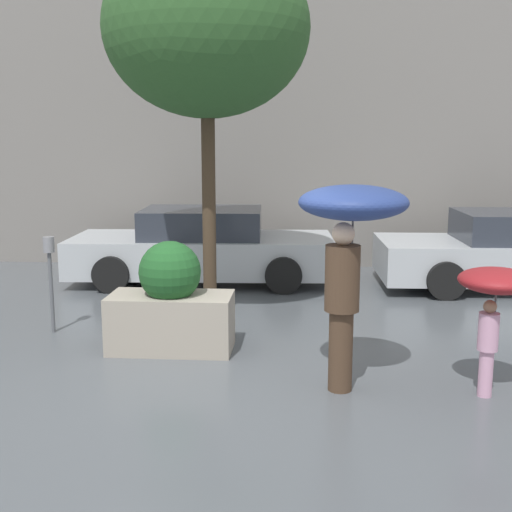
# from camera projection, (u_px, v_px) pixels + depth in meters

# --- Properties ---
(ground_plane) EXTENTS (40.00, 40.00, 0.00)m
(ground_plane) POSITION_uv_depth(u_px,v_px,m) (194.00, 383.00, 6.62)
(ground_plane) COLOR #51565B
(building_facade) EXTENTS (18.00, 0.30, 6.00)m
(building_facade) POSITION_uv_depth(u_px,v_px,m) (248.00, 112.00, 12.47)
(building_facade) COLOR gray
(building_facade) RESTS_ON ground
(planter_box) EXTENTS (1.45, 0.73, 1.31)m
(planter_box) POSITION_uv_depth(u_px,v_px,m) (171.00, 304.00, 7.57)
(planter_box) COLOR #9E9384
(planter_box) RESTS_ON ground
(person_adult) EXTENTS (1.07, 1.07, 2.05)m
(person_adult) POSITION_uv_depth(u_px,v_px,m) (350.00, 228.00, 6.23)
(person_adult) COLOR #473323
(person_adult) RESTS_ON ground
(person_child) EXTENTS (0.73, 0.73, 1.26)m
(person_child) POSITION_uv_depth(u_px,v_px,m) (495.00, 291.00, 6.14)
(person_child) COLOR #D199B7
(person_child) RESTS_ON ground
(parked_car_near) EXTENTS (4.65, 2.19, 1.29)m
(parked_car_near) POSITION_uv_depth(u_px,v_px,m) (203.00, 248.00, 11.31)
(parked_car_near) COLOR #B7BCC1
(parked_car_near) RESTS_ON ground
(street_tree) EXTENTS (2.71, 2.71, 5.06)m
(street_tree) POSITION_uv_depth(u_px,v_px,m) (207.00, 30.00, 8.36)
(street_tree) COLOR #423323
(street_tree) RESTS_ON ground
(parking_meter) EXTENTS (0.14, 0.14, 1.26)m
(parking_meter) POSITION_uv_depth(u_px,v_px,m) (50.00, 264.00, 8.21)
(parking_meter) COLOR #595B60
(parking_meter) RESTS_ON ground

